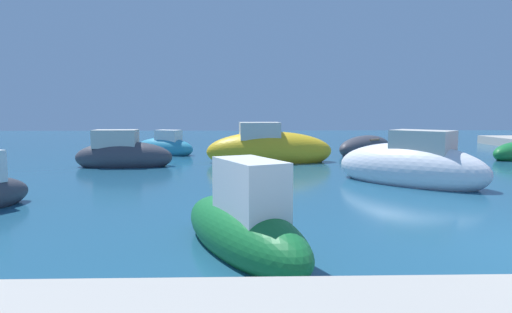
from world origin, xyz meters
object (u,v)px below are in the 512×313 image
(moored_boat_2, at_px, (410,167))
(moored_boat_7, at_px, (243,226))
(moored_boat_8, at_px, (165,147))
(moored_boat_4, at_px, (123,155))
(moored_boat_1, at_px, (365,147))
(moored_boat_0, at_px, (269,150))

(moored_boat_2, bearing_deg, moored_boat_7, 95.87)
(moored_boat_2, relative_size, moored_boat_8, 1.31)
(moored_boat_2, relative_size, moored_boat_4, 1.20)
(moored_boat_1, bearing_deg, moored_boat_2, -142.89)
(moored_boat_1, height_order, moored_boat_7, moored_boat_7)
(moored_boat_1, relative_size, moored_boat_7, 1.07)
(moored_boat_0, distance_m, moored_boat_4, 5.74)
(moored_boat_1, height_order, moored_boat_8, moored_boat_8)
(moored_boat_1, distance_m, moored_boat_8, 9.75)
(moored_boat_4, distance_m, moored_boat_8, 4.55)
(moored_boat_0, xyz_separation_m, moored_boat_4, (-5.61, -1.24, -0.08))
(moored_boat_1, xyz_separation_m, moored_boat_7, (-5.96, -14.86, 0.06))
(moored_boat_1, distance_m, moored_boat_2, 8.83)
(moored_boat_0, height_order, moored_boat_4, moored_boat_0)
(moored_boat_1, bearing_deg, moored_boat_8, 134.80)
(moored_boat_2, bearing_deg, moored_boat_0, -10.39)
(moored_boat_4, bearing_deg, moored_boat_2, -25.69)
(moored_boat_4, xyz_separation_m, moored_boat_8, (0.78, 4.48, -0.08))
(moored_boat_1, height_order, moored_boat_2, moored_boat_2)
(moored_boat_4, distance_m, moored_boat_7, 11.26)
(moored_boat_2, distance_m, moored_boat_8, 12.25)
(moored_boat_8, bearing_deg, moored_boat_0, 170.90)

